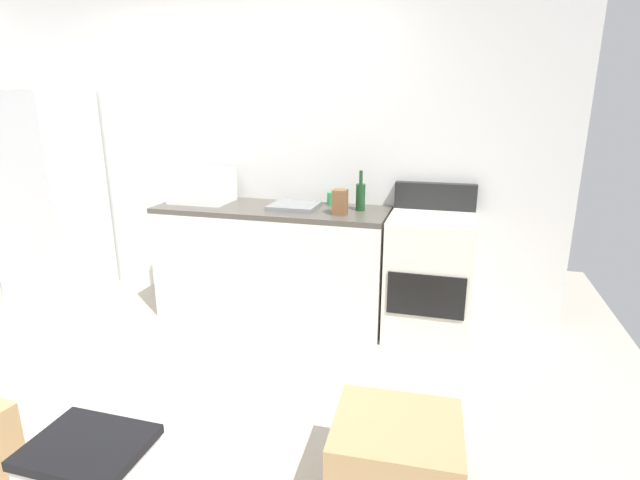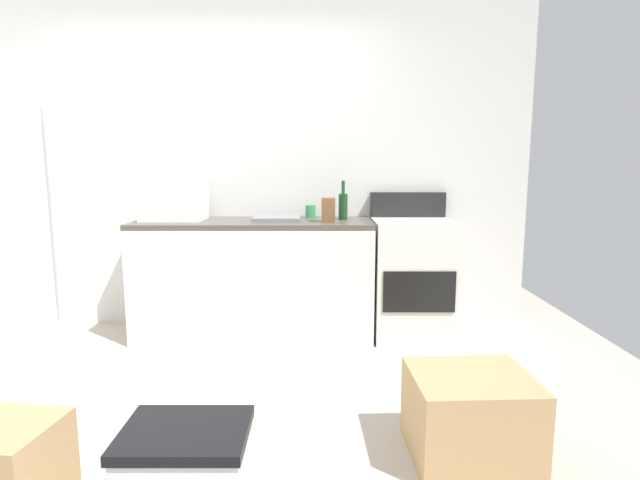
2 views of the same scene
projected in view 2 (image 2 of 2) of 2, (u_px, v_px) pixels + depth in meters
ground_plane at (176, 407)px, 2.78m from camera, size 6.00×6.00×0.00m
wall_back at (224, 167)px, 4.11m from camera, size 5.00×0.10×2.60m
kitchen_counter at (257, 278)px, 3.89m from camera, size 1.80×0.60×0.90m
stove_oven at (414, 276)px, 3.89m from camera, size 0.60×0.61×1.10m
microwave at (176, 202)px, 3.85m from camera, size 0.46×0.34×0.27m
sink_basin at (279, 218)px, 3.84m from camera, size 0.36×0.32×0.03m
wine_bottle at (345, 205)px, 3.87m from camera, size 0.07×0.07×0.30m
coffee_mug at (313, 211)px, 4.03m from camera, size 0.08×0.08×0.10m
knife_block at (330, 210)px, 3.71m from camera, size 0.10×0.10×0.18m
cardboard_box_large at (472, 416)px, 2.28m from camera, size 0.56×0.50×0.39m
storage_bin at (189, 475)px, 1.85m from camera, size 0.46×0.36×0.38m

